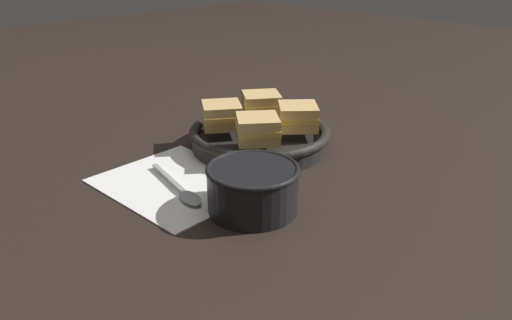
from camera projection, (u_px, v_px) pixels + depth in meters
name	position (u px, v px, depth m)	size (l,w,h in m)	color
ground_plane	(242.00, 186.00, 0.83)	(4.00, 4.00, 0.00)	black
napkin	(178.00, 182.00, 0.83)	(0.26, 0.22, 0.00)	white
soup_bowl	(253.00, 186.00, 0.74)	(0.14, 0.14, 0.07)	black
spoon	(184.00, 192.00, 0.79)	(0.17, 0.06, 0.01)	#9E9EA3
skillet	(260.00, 137.00, 0.98)	(0.27, 0.38, 0.04)	black
sandwich_near_left	(261.00, 104.00, 1.02)	(0.10, 0.10, 0.05)	#DBB26B
sandwich_near_right	(222.00, 115.00, 0.96)	(0.10, 0.10, 0.05)	#DBB26B
sandwich_far_left	(258.00, 129.00, 0.89)	(0.10, 0.10, 0.05)	#DBB26B
sandwich_far_right	(298.00, 116.00, 0.95)	(0.11, 0.11, 0.05)	#DBB26B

